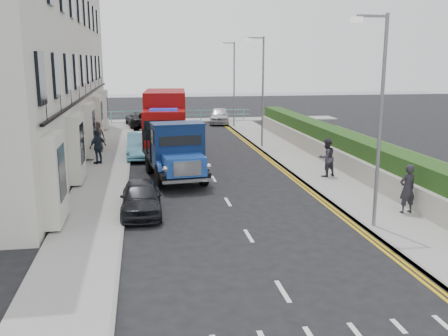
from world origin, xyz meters
TOP-DOWN VIEW (x-y plane):
  - ground at (0.00, 0.00)m, footprint 120.00×120.00m
  - pavement_west at (-5.20, 9.00)m, footprint 2.40×38.00m
  - pavement_east at (5.30, 9.00)m, footprint 2.60×38.00m
  - promenade at (0.00, 29.00)m, footprint 30.00×2.50m
  - sea_plane at (0.00, 60.00)m, footprint 120.00×120.00m
  - terrace_west at (-9.47, 13.00)m, footprint 6.31×30.20m
  - garden_east at (7.21, 9.00)m, footprint 1.45×28.00m
  - seafront_railing at (0.00, 28.20)m, footprint 13.00×0.08m
  - lamp_near at (4.18, -2.00)m, footprint 1.23×0.18m
  - lamp_mid at (4.18, 14.00)m, footprint 1.23×0.18m
  - lamp_far at (4.18, 24.00)m, footprint 1.23×0.18m
  - bedford_lorry at (-1.74, 5.69)m, footprint 2.93×6.02m
  - red_lorry at (-1.89, 13.68)m, footprint 2.90×7.23m
  - parked_car_front at (-3.42, 1.00)m, footprint 1.50×3.66m
  - parked_car_mid at (-3.40, 12.00)m, footprint 1.58×4.39m
  - parked_car_rear at (-2.60, 18.00)m, footprint 2.20×4.38m
  - seafront_car_left at (-3.42, 25.64)m, footprint 2.83×5.00m
  - seafront_car_right at (3.50, 26.80)m, footprint 2.37×4.42m
  - pedestrian_east_near at (6.10, -0.84)m, footprint 0.73×0.54m
  - pedestrian_east_far at (5.30, 5.17)m, footprint 1.09×0.98m
  - pedestrian_west_near at (-5.67, 9.99)m, footprint 1.08×1.08m
  - pedestrian_west_far at (-6.00, 13.81)m, footprint 1.04×0.84m

SIDE VIEW (x-z plane):
  - ground at x=0.00m, z-range 0.00..0.00m
  - sea_plane at x=0.00m, z-range 0.00..0.00m
  - pavement_west at x=-5.20m, z-range 0.00..0.12m
  - pavement_east at x=5.30m, z-range 0.00..0.12m
  - promenade at x=0.00m, z-range 0.00..0.12m
  - seafront_railing at x=0.00m, z-range 0.03..1.14m
  - parked_car_rear at x=-2.60m, z-range 0.00..1.22m
  - parked_car_front at x=-3.42m, z-range 0.00..1.24m
  - seafront_car_left at x=-3.42m, z-range 0.00..1.32m
  - seafront_car_right at x=3.50m, z-range 0.00..1.43m
  - parked_car_mid at x=-3.40m, z-range 0.00..1.44m
  - garden_east at x=7.21m, z-range 0.02..1.77m
  - pedestrian_east_near at x=6.10m, z-range 0.12..1.93m
  - pedestrian_west_far at x=-6.00m, z-range 0.12..1.95m
  - pedestrian_west_near at x=-5.67m, z-range 0.12..1.96m
  - pedestrian_east_far at x=5.30m, z-range 0.12..1.96m
  - bedford_lorry at x=-1.74m, z-range -0.11..2.64m
  - red_lorry at x=-1.89m, z-range 0.12..3.82m
  - lamp_near at x=4.18m, z-range 0.50..7.50m
  - lamp_mid at x=4.18m, z-range 0.50..7.50m
  - lamp_far at x=4.18m, z-range 0.50..7.50m
  - terrace_west at x=-9.47m, z-range 0.04..14.29m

